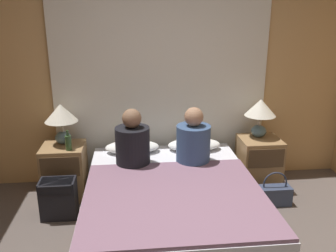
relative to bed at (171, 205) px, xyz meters
The scene contains 15 objects.
wall_back 1.50m from the bed, 90.00° to the left, with size 4.48×0.06×2.50m.
curtain_panel 1.35m from the bed, 90.00° to the left, with size 2.59×0.02×2.20m.
bed is the anchor object (origin of this frame).
nightstand_left 1.28m from the bed, 146.87° to the left, with size 0.44×0.44×0.58m.
nightstand_right 1.28m from the bed, 33.13° to the left, with size 0.44×0.44×0.58m.
lamp_left 1.48m from the bed, 144.20° to the left, with size 0.34×0.34×0.43m.
lamp_right 1.48m from the bed, 35.80° to the left, with size 0.34×0.34×0.43m.
pillow_left 0.91m from the bed, 113.55° to the left, with size 0.59×0.30×0.12m.
pillow_right 0.91m from the bed, 66.45° to the left, with size 0.59×0.30×0.12m.
blanket_on_bed 0.36m from the bed, 90.00° to the right, with size 1.51×1.36×0.03m.
person_left_in_bed 0.72m from the bed, 127.47° to the left, with size 0.34×0.34×0.59m.
person_right_in_bed 0.69m from the bed, 58.41° to the left, with size 0.34×0.34×0.59m.
beer_bottle_on_left_stand 1.22m from the bed, 149.73° to the left, with size 0.06×0.06×0.21m.
backpack_on_floor 1.10m from the bed, 165.63° to the left, with size 0.34×0.24×0.39m.
handbag_on_floor 1.15m from the bed, 14.56° to the left, with size 0.34×0.15×0.37m.
Camera 1 is at (-0.32, -1.96, 1.91)m, focal length 38.00 mm.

